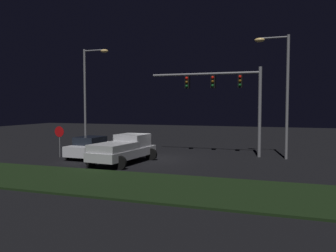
{
  "coord_description": "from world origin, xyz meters",
  "views": [
    {
      "loc": [
        8.72,
        -22.46,
        3.69
      ],
      "look_at": [
        0.56,
        1.41,
        2.22
      ],
      "focal_mm": 36.67,
      "sensor_mm": 36.0,
      "label": 1
    }
  ],
  "objects_px": {
    "car_sedan": "(92,147)",
    "traffic_signal_gantry": "(226,90)",
    "pickup_truck": "(124,148)",
    "street_lamp_left": "(89,86)",
    "street_lamp_right": "(281,82)",
    "stop_sign": "(59,136)"
  },
  "relations": [
    {
      "from": "pickup_truck",
      "to": "traffic_signal_gantry",
      "type": "relative_size",
      "value": 0.67
    },
    {
      "from": "traffic_signal_gantry",
      "to": "street_lamp_left",
      "type": "bearing_deg",
      "value": 174.17
    },
    {
      "from": "traffic_signal_gantry",
      "to": "street_lamp_right",
      "type": "bearing_deg",
      "value": -5.89
    },
    {
      "from": "traffic_signal_gantry",
      "to": "street_lamp_left",
      "type": "distance_m",
      "value": 12.44
    },
    {
      "from": "pickup_truck",
      "to": "car_sedan",
      "type": "distance_m",
      "value": 3.59
    },
    {
      "from": "street_lamp_right",
      "to": "car_sedan",
      "type": "bearing_deg",
      "value": -164.11
    },
    {
      "from": "street_lamp_right",
      "to": "pickup_truck",
      "type": "bearing_deg",
      "value": -151.96
    },
    {
      "from": "pickup_truck",
      "to": "street_lamp_left",
      "type": "relative_size",
      "value": 0.64
    },
    {
      "from": "car_sedan",
      "to": "street_lamp_right",
      "type": "relative_size",
      "value": 0.52
    },
    {
      "from": "car_sedan",
      "to": "traffic_signal_gantry",
      "type": "relative_size",
      "value": 0.54
    },
    {
      "from": "car_sedan",
      "to": "stop_sign",
      "type": "distance_m",
      "value": 2.47
    },
    {
      "from": "pickup_truck",
      "to": "traffic_signal_gantry",
      "type": "bearing_deg",
      "value": -39.83
    },
    {
      "from": "car_sedan",
      "to": "street_lamp_left",
      "type": "distance_m",
      "value": 7.86
    },
    {
      "from": "car_sedan",
      "to": "pickup_truck",
      "type": "bearing_deg",
      "value": -110.91
    },
    {
      "from": "traffic_signal_gantry",
      "to": "stop_sign",
      "type": "xyz_separation_m",
      "value": [
        -11.17,
        -4.74,
        -3.34
      ]
    },
    {
      "from": "pickup_truck",
      "to": "stop_sign",
      "type": "relative_size",
      "value": 2.5
    },
    {
      "from": "traffic_signal_gantry",
      "to": "street_lamp_left",
      "type": "height_order",
      "value": "street_lamp_left"
    },
    {
      "from": "pickup_truck",
      "to": "stop_sign",
      "type": "bearing_deg",
      "value": 88.63
    },
    {
      "from": "pickup_truck",
      "to": "street_lamp_right",
      "type": "relative_size",
      "value": 0.65
    },
    {
      "from": "pickup_truck",
      "to": "car_sedan",
      "type": "xyz_separation_m",
      "value": [
        -3.29,
        1.42,
        -0.26
      ]
    },
    {
      "from": "car_sedan",
      "to": "traffic_signal_gantry",
      "type": "xyz_separation_m",
      "value": [
        8.94,
        4.04,
        4.16
      ]
    },
    {
      "from": "stop_sign",
      "to": "street_lamp_right",
      "type": "bearing_deg",
      "value": 16.11
    }
  ]
}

